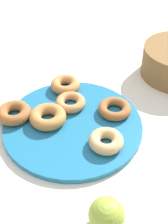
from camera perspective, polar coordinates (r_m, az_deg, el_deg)
ground_plane at (r=0.83m, az=-1.98°, el=-2.73°), size 2.40×2.40×0.00m
donut_plate at (r=0.83m, az=-1.99°, el=-2.36°), size 0.35×0.35×0.01m
donut_0 at (r=0.86m, az=-2.39°, el=1.70°), size 0.08×0.08×0.02m
donut_1 at (r=0.76m, az=3.92°, el=-5.13°), size 0.12×0.12×0.03m
donut_2 at (r=0.85m, az=-12.23°, el=-0.15°), size 0.09×0.09×0.03m
donut_3 at (r=0.85m, az=5.41°, el=0.57°), size 0.10×0.10×0.02m
donut_4 at (r=0.82m, az=-6.39°, el=-0.84°), size 0.13×0.13×0.03m
donut_5 at (r=0.92m, az=-3.30°, el=4.81°), size 0.12×0.12×0.03m
apple at (r=0.63m, az=4.00°, el=-17.64°), size 0.07×0.07×0.07m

